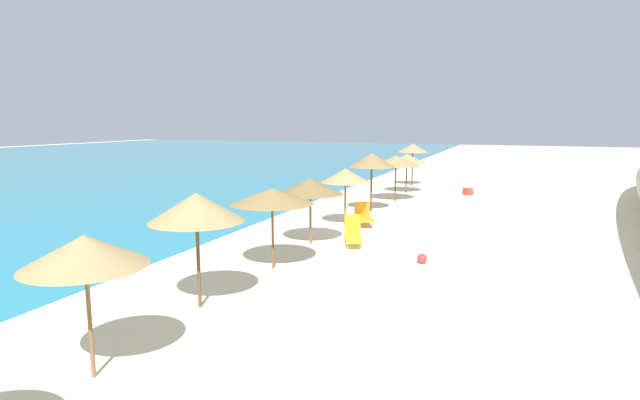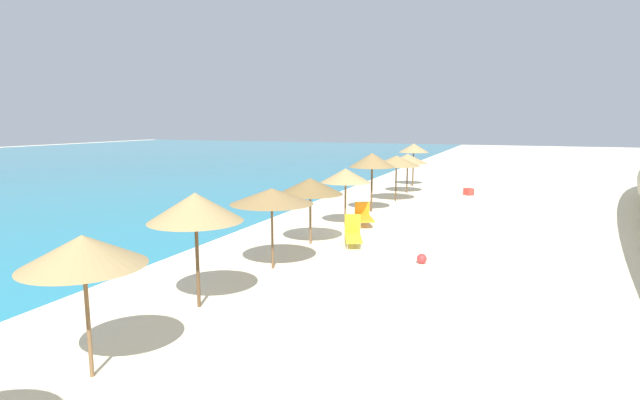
{
  "view_description": "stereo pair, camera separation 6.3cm",
  "coord_description": "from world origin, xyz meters",
  "px_view_note": "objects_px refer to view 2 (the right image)",
  "views": [
    {
      "loc": [
        -18.87,
        -4.19,
        4.47
      ],
      "look_at": [
        -1.11,
        2.88,
        1.46
      ],
      "focal_mm": 28.18,
      "sensor_mm": 36.0,
      "label": 1
    },
    {
      "loc": [
        -18.84,
        -4.25,
        4.47
      ],
      "look_at": [
        -1.11,
        2.88,
        1.46
      ],
      "focal_mm": 28.18,
      "sensor_mm": 36.0,
      "label": 2
    }
  ],
  "objects_px": {
    "beach_umbrella_9": "(414,148)",
    "cooler_box": "(469,192)",
    "lounge_chair_1": "(364,216)",
    "beach_ball": "(422,259)",
    "beach_umbrella_1": "(83,251)",
    "beach_umbrella_2": "(195,207)",
    "beach_umbrella_6": "(372,160)",
    "beach_umbrella_7": "(396,161)",
    "beach_umbrella_5": "(346,176)",
    "beach_umbrella_4": "(310,186)",
    "beach_umbrella_3": "(272,196)",
    "beach_umbrella_8": "(408,159)",
    "lounge_chair_0": "(353,234)"
  },
  "relations": [
    {
      "from": "beach_umbrella_9",
      "to": "cooler_box",
      "type": "distance_m",
      "value": 5.64
    },
    {
      "from": "beach_umbrella_8",
      "to": "cooler_box",
      "type": "bearing_deg",
      "value": -84.36
    },
    {
      "from": "beach_umbrella_8",
      "to": "lounge_chair_1",
      "type": "height_order",
      "value": "beach_umbrella_8"
    },
    {
      "from": "beach_umbrella_9",
      "to": "beach_umbrella_1",
      "type": "bearing_deg",
      "value": -179.81
    },
    {
      "from": "beach_umbrella_2",
      "to": "cooler_box",
      "type": "relative_size",
      "value": 5.58
    },
    {
      "from": "beach_umbrella_2",
      "to": "beach_umbrella_4",
      "type": "relative_size",
      "value": 1.15
    },
    {
      "from": "beach_umbrella_1",
      "to": "beach_umbrella_2",
      "type": "relative_size",
      "value": 0.91
    },
    {
      "from": "beach_umbrella_1",
      "to": "beach_umbrella_4",
      "type": "distance_m",
      "value": 10.4
    },
    {
      "from": "beach_umbrella_5",
      "to": "beach_umbrella_9",
      "type": "bearing_deg",
      "value": 0.02
    },
    {
      "from": "beach_umbrella_2",
      "to": "beach_umbrella_9",
      "type": "bearing_deg",
      "value": -0.34
    },
    {
      "from": "beach_ball",
      "to": "cooler_box",
      "type": "height_order",
      "value": "cooler_box"
    },
    {
      "from": "beach_umbrella_3",
      "to": "lounge_chair_0",
      "type": "bearing_deg",
      "value": -19.07
    },
    {
      "from": "lounge_chair_1",
      "to": "beach_ball",
      "type": "distance_m",
      "value": 6.04
    },
    {
      "from": "beach_umbrella_8",
      "to": "beach_umbrella_5",
      "type": "bearing_deg",
      "value": 178.28
    },
    {
      "from": "beach_umbrella_5",
      "to": "lounge_chair_0",
      "type": "distance_m",
      "value": 3.8
    },
    {
      "from": "beach_umbrella_7",
      "to": "beach_umbrella_9",
      "type": "bearing_deg",
      "value": 3.71
    },
    {
      "from": "beach_umbrella_8",
      "to": "lounge_chair_1",
      "type": "xyz_separation_m",
      "value": [
        -10.64,
        -0.42,
        -1.73
      ]
    },
    {
      "from": "beach_umbrella_6",
      "to": "beach_umbrella_9",
      "type": "relative_size",
      "value": 0.99
    },
    {
      "from": "beach_umbrella_6",
      "to": "beach_umbrella_2",
      "type": "bearing_deg",
      "value": 178.91
    },
    {
      "from": "beach_umbrella_3",
      "to": "beach_umbrella_5",
      "type": "bearing_deg",
      "value": 0.26
    },
    {
      "from": "beach_ball",
      "to": "beach_umbrella_9",
      "type": "bearing_deg",
      "value": 12.37
    },
    {
      "from": "beach_umbrella_4",
      "to": "beach_umbrella_6",
      "type": "height_order",
      "value": "beach_umbrella_6"
    },
    {
      "from": "beach_umbrella_6",
      "to": "beach_umbrella_7",
      "type": "bearing_deg",
      "value": -5.06
    },
    {
      "from": "beach_umbrella_7",
      "to": "cooler_box",
      "type": "bearing_deg",
      "value": -42.9
    },
    {
      "from": "lounge_chair_0",
      "to": "beach_ball",
      "type": "height_order",
      "value": "lounge_chair_0"
    },
    {
      "from": "beach_umbrella_4",
      "to": "beach_umbrella_5",
      "type": "xyz_separation_m",
      "value": [
        3.58,
        -0.12,
        0.03
      ]
    },
    {
      "from": "beach_umbrella_3",
      "to": "beach_ball",
      "type": "height_order",
      "value": "beach_umbrella_3"
    },
    {
      "from": "beach_umbrella_3",
      "to": "beach_umbrella_4",
      "type": "relative_size",
      "value": 1.04
    },
    {
      "from": "beach_umbrella_5",
      "to": "lounge_chair_1",
      "type": "height_order",
      "value": "beach_umbrella_5"
    },
    {
      "from": "beach_umbrella_9",
      "to": "beach_umbrella_6",
      "type": "bearing_deg",
      "value": -179.36
    },
    {
      "from": "beach_umbrella_4",
      "to": "beach_ball",
      "type": "relative_size",
      "value": 7.64
    },
    {
      "from": "beach_umbrella_3",
      "to": "cooler_box",
      "type": "distance_m",
      "value": 18.75
    },
    {
      "from": "beach_umbrella_1",
      "to": "beach_umbrella_3",
      "type": "bearing_deg",
      "value": 0.48
    },
    {
      "from": "beach_umbrella_2",
      "to": "lounge_chair_0",
      "type": "height_order",
      "value": "beach_umbrella_2"
    },
    {
      "from": "cooler_box",
      "to": "beach_umbrella_1",
      "type": "bearing_deg",
      "value": 171.1
    },
    {
      "from": "beach_umbrella_3",
      "to": "beach_umbrella_9",
      "type": "distance_m",
      "value": 21.29
    },
    {
      "from": "beach_umbrella_2",
      "to": "beach_umbrella_9",
      "type": "relative_size",
      "value": 0.96
    },
    {
      "from": "beach_umbrella_7",
      "to": "beach_umbrella_2",
      "type": "bearing_deg",
      "value": 178.08
    },
    {
      "from": "beach_umbrella_5",
      "to": "beach_umbrella_7",
      "type": "relative_size",
      "value": 0.93
    },
    {
      "from": "beach_umbrella_5",
      "to": "beach_umbrella_1",
      "type": "bearing_deg",
      "value": -179.63
    },
    {
      "from": "beach_umbrella_1",
      "to": "lounge_chair_0",
      "type": "distance_m",
      "value": 11.15
    },
    {
      "from": "beach_umbrella_2",
      "to": "beach_umbrella_5",
      "type": "bearing_deg",
      "value": -0.84
    },
    {
      "from": "lounge_chair_1",
      "to": "beach_ball",
      "type": "xyz_separation_m",
      "value": [
        -4.96,
        -3.43,
        -0.25
      ]
    },
    {
      "from": "beach_umbrella_9",
      "to": "beach_ball",
      "type": "distance_m",
      "value": 19.67
    },
    {
      "from": "beach_umbrella_1",
      "to": "beach_umbrella_2",
      "type": "bearing_deg",
      "value": 3.95
    },
    {
      "from": "beach_umbrella_8",
      "to": "lounge_chair_1",
      "type": "bearing_deg",
      "value": -177.75
    },
    {
      "from": "beach_umbrella_3",
      "to": "beach_umbrella_6",
      "type": "distance_m",
      "value": 10.56
    },
    {
      "from": "beach_umbrella_1",
      "to": "beach_ball",
      "type": "xyz_separation_m",
      "value": [
        9.31,
        -4.08,
        -2.13
      ]
    },
    {
      "from": "beach_umbrella_3",
      "to": "cooler_box",
      "type": "xyz_separation_m",
      "value": [
        18.2,
        -4.02,
        -2.03
      ]
    },
    {
      "from": "beach_umbrella_4",
      "to": "cooler_box",
      "type": "bearing_deg",
      "value": -15.65
    }
  ]
}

